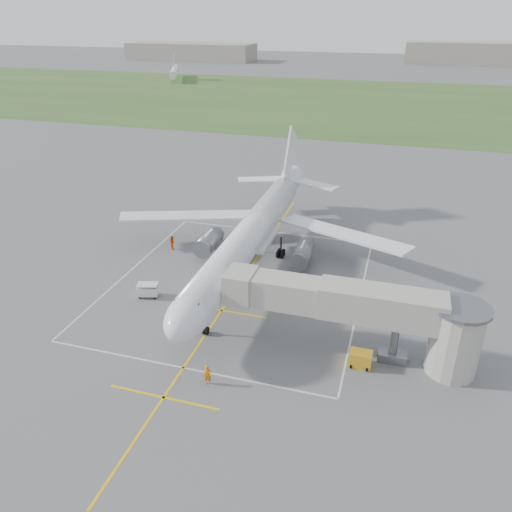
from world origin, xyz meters
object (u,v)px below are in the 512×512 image
(airliner, at_px, (251,234))
(ramp_worker_wing, at_px, (173,242))
(jet_bridge, at_px, (372,313))
(baggage_cart, at_px, (148,290))
(ramp_worker_nose, at_px, (208,375))
(gpu_unit, at_px, (360,359))

(airliner, distance_m, ramp_worker_wing, 12.30)
(jet_bridge, height_order, baggage_cart, jet_bridge)
(ramp_worker_nose, bearing_deg, jet_bridge, 4.92)
(baggage_cart, distance_m, ramp_worker_wing, 12.53)
(jet_bridge, bearing_deg, baggage_cart, 171.00)
(jet_bridge, xyz_separation_m, ramp_worker_wing, (-27.37, 16.14, -3.81))
(ramp_worker_nose, relative_size, ramp_worker_wing, 1.01)
(jet_bridge, distance_m, baggage_cart, 25.28)
(baggage_cart, bearing_deg, ramp_worker_nose, -60.34)
(gpu_unit, bearing_deg, ramp_worker_nose, -152.08)
(gpu_unit, xyz_separation_m, baggage_cart, (-24.20, 5.52, 0.06))
(gpu_unit, bearing_deg, jet_bridge, 75.28)
(gpu_unit, bearing_deg, airliner, 135.08)
(gpu_unit, bearing_deg, ramp_worker_wing, 147.79)
(ramp_worker_wing, bearing_deg, jet_bridge, -162.11)
(jet_bridge, xyz_separation_m, baggage_cart, (-24.67, 3.90, -3.93))
(airliner, bearing_deg, ramp_worker_nose, -82.44)
(airliner, relative_size, baggage_cart, 18.28)
(baggage_cart, height_order, ramp_worker_nose, ramp_worker_nose)
(ramp_worker_nose, bearing_deg, airliner, 71.02)
(gpu_unit, height_order, ramp_worker_nose, ramp_worker_nose)
(airliner, xyz_separation_m, baggage_cart, (-8.94, -10.35, -3.58))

